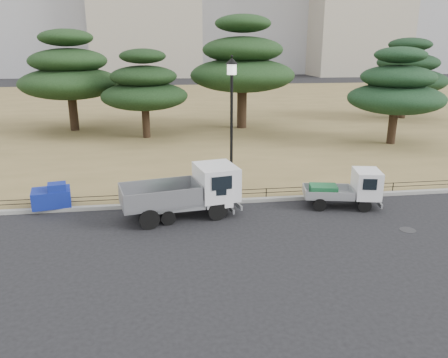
{
  "coord_description": "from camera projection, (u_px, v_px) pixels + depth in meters",
  "views": [
    {
      "loc": [
        -2.4,
        -15.11,
        6.67
      ],
      "look_at": [
        0.0,
        2.0,
        1.3
      ],
      "focal_mm": 35.0,
      "sensor_mm": 36.0,
      "label": 1
    }
  ],
  "objects": [
    {
      "name": "pine_center_right",
      "position": [
        242.0,
        64.0,
        33.94
      ],
      "size": [
        8.18,
        8.18,
        8.68
      ],
      "color": "black",
      "rests_on": "lawn"
    },
    {
      "name": "ground",
      "position": [
        231.0,
        227.0,
        16.59
      ],
      "size": [
        220.0,
        220.0,
        0.0
      ],
      "primitive_type": "plane",
      "color": "black"
    },
    {
      "name": "lawn",
      "position": [
        186.0,
        110.0,
        45.5
      ],
      "size": [
        120.0,
        56.0,
        0.15
      ],
      "primitive_type": "cube",
      "color": "olive",
      "rests_on": "ground"
    },
    {
      "name": "street_lamp",
      "position": [
        232.0,
        106.0,
        18.15
      ],
      "size": [
        0.54,
        0.54,
        5.98
      ],
      "color": "black",
      "rests_on": "lawn"
    },
    {
      "name": "pipe_fence",
      "position": [
        222.0,
        193.0,
        19.06
      ],
      "size": [
        38.0,
        0.04,
        0.4
      ],
      "color": "black",
      "rests_on": "lawn"
    },
    {
      "name": "curb",
      "position": [
        222.0,
        202.0,
        19.02
      ],
      "size": [
        120.0,
        0.25,
        0.16
      ],
      "primitive_type": "cube",
      "color": "gray",
      "rests_on": "ground"
    },
    {
      "name": "truck_large",
      "position": [
        187.0,
        190.0,
        17.37
      ],
      "size": [
        4.83,
        2.64,
        2.0
      ],
      "rotation": [
        0.0,
        0.0,
        0.2
      ],
      "color": "black",
      "rests_on": "ground"
    },
    {
      "name": "pine_east_far",
      "position": [
        407.0,
        73.0,
        38.84
      ],
      "size": [
        7.01,
        7.01,
        7.04
      ],
      "color": "black",
      "rests_on": "lawn"
    },
    {
      "name": "tarp_pile",
      "position": [
        52.0,
        197.0,
        18.24
      ],
      "size": [
        1.71,
        1.39,
        1.01
      ],
      "rotation": [
        0.0,
        0.0,
        0.2
      ],
      "color": "navy",
      "rests_on": "lawn"
    },
    {
      "name": "pine_east_near",
      "position": [
        397.0,
        89.0,
        28.73
      ],
      "size": [
        6.29,
        6.29,
        6.36
      ],
      "color": "black",
      "rests_on": "lawn"
    },
    {
      "name": "truck_kei_rear",
      "position": [
        348.0,
        189.0,
        18.44
      ],
      "size": [
        3.3,
        1.89,
        1.62
      ],
      "rotation": [
        0.0,
        0.0,
        -0.2
      ],
      "color": "black",
      "rests_on": "ground"
    },
    {
      "name": "pine_center_left",
      "position": [
        144.0,
        87.0,
        30.7
      ],
      "size": [
        6.11,
        6.11,
        6.22
      ],
      "color": "black",
      "rests_on": "lawn"
    },
    {
      "name": "manhole",
      "position": [
        408.0,
        230.0,
        16.32
      ],
      "size": [
        0.6,
        0.6,
        0.01
      ],
      "primitive_type": "cylinder",
      "color": "#2D2D30",
      "rests_on": "ground"
    },
    {
      "name": "truck_kei_front",
      "position": [
        197.0,
        196.0,
        17.43
      ],
      "size": [
        3.35,
        1.73,
        1.7
      ],
      "rotation": [
        0.0,
        0.0,
        0.12
      ],
      "color": "black",
      "rests_on": "ground"
    },
    {
      "name": "pine_west_near",
      "position": [
        69.0,
        73.0,
        33.12
      ],
      "size": [
        7.59,
        7.59,
        7.59
      ],
      "color": "black",
      "rests_on": "lawn"
    }
  ]
}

